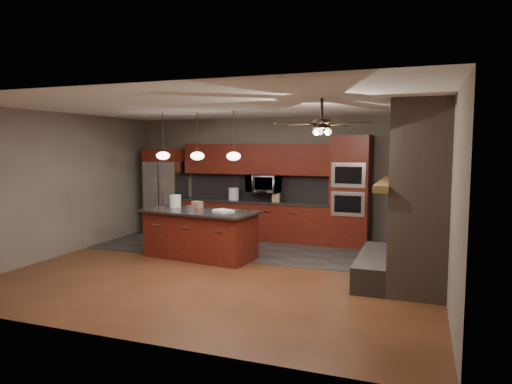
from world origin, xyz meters
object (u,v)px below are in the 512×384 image
at_px(oven_tower, 350,191).
at_px(refrigerator, 166,192).
at_px(white_bucket, 175,201).
at_px(counter_box, 276,198).
at_px(microwave, 264,183).
at_px(cardboard_box, 197,204).
at_px(counter_bucket, 234,194).
at_px(kitchen_island, 200,234).
at_px(paint_tray, 223,211).
at_px(paint_can, 190,209).

xyz_separation_m(oven_tower, refrigerator, (-4.45, -0.07, -0.15)).
distance_m(white_bucket, counter_box, 2.35).
distance_m(oven_tower, microwave, 1.98).
bearing_deg(refrigerator, microwave, 3.03).
bearing_deg(oven_tower, microwave, 178.34).
height_order(white_bucket, cardboard_box, white_bucket).
distance_m(oven_tower, counter_bucket, 2.70).
height_order(oven_tower, refrigerator, oven_tower).
height_order(refrigerator, counter_bucket, refrigerator).
bearing_deg(oven_tower, kitchen_island, -141.85).
xyz_separation_m(microwave, counter_bucket, (-0.72, -0.05, -0.26)).
xyz_separation_m(cardboard_box, counter_box, (1.14, 1.63, 0.01)).
height_order(kitchen_island, paint_tray, paint_tray).
distance_m(kitchen_island, counter_bucket, 2.10).
relative_size(white_bucket, paint_tray, 0.68).
distance_m(microwave, counter_box, 0.47).
bearing_deg(oven_tower, refrigerator, -179.05).
distance_m(cardboard_box, counter_bucket, 1.68).
height_order(refrigerator, counter_box, refrigerator).
relative_size(paint_can, counter_box, 0.94).
relative_size(paint_tray, cardboard_box, 1.82).
relative_size(oven_tower, counter_box, 12.57).
bearing_deg(white_bucket, kitchen_island, -19.60).
distance_m(oven_tower, paint_tray, 2.89).
relative_size(microwave, refrigerator, 0.35).
xyz_separation_m(refrigerator, counter_bucket, (1.76, 0.08, -0.00)).
bearing_deg(microwave, cardboard_box, -115.02).
height_order(oven_tower, counter_bucket, oven_tower).
distance_m(paint_tray, cardboard_box, 0.79).
distance_m(paint_can, counter_box, 2.42).
height_order(kitchen_island, paint_can, paint_can).
bearing_deg(refrigerator, paint_can, -49.98).
height_order(counter_bucket, counter_box, counter_bucket).
relative_size(white_bucket, counter_bucket, 0.89).
distance_m(kitchen_island, paint_tray, 0.68).
distance_m(microwave, refrigerator, 2.50).
distance_m(kitchen_island, counter_box, 2.23).
relative_size(microwave, paint_can, 4.09).
distance_m(refrigerator, counter_box, 2.82).
height_order(paint_tray, counter_box, counter_box).
height_order(refrigerator, paint_tray, refrigerator).
bearing_deg(paint_can, paint_tray, 24.08).
bearing_deg(microwave, oven_tower, -1.66).
height_order(paint_can, counter_box, counter_box).
bearing_deg(refrigerator, counter_bucket, 2.64).
bearing_deg(paint_can, oven_tower, 40.68).
xyz_separation_m(oven_tower, white_bucket, (-3.22, -1.77, -0.15)).
height_order(paint_tray, counter_bucket, counter_bucket).
height_order(microwave, counter_bucket, microwave).
bearing_deg(cardboard_box, paint_tray, -2.53).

